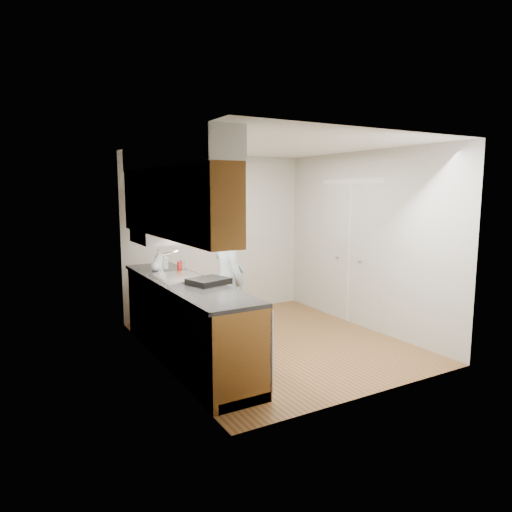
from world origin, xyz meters
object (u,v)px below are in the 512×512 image
Objects in this scene: dish_rack at (209,281)px; soap_bottle_b at (164,260)px; steel_can at (182,265)px; soap_bottle_c at (156,265)px; soap_bottle_a at (158,260)px; soda_can at (180,266)px; person at (228,270)px.

soap_bottle_b is at bearing 79.03° from dish_rack.
steel_can is 1.03m from dish_rack.
soap_bottle_b is 1.36× the size of soap_bottle_c.
soap_bottle_a is 0.31m from steel_can.
soap_bottle_a is at bearing 19.85° from soap_bottle_c.
soap_bottle_a is at bearing 145.49° from soda_can.
soap_bottle_c reaches higher than soda_can.
soap_bottle_b is 1.81× the size of soda_can.
person reaches higher than soda_can.
person is 8.99× the size of soap_bottle_b.
soap_bottle_b reaches higher than steel_can.
dish_rack is at bearing -77.21° from soap_bottle_c.
steel_can reaches higher than soda_can.
soap_bottle_c is at bearing 87.22° from dish_rack.
dish_rack is (0.10, -1.20, -0.08)m from soap_bottle_b.
soap_bottle_a is 1.73× the size of soap_bottle_c.
steel_can is 0.32× the size of dish_rack.
soda_can is at bearing -34.51° from soap_bottle_a.
soda_can is (0.27, -0.14, -0.02)m from soap_bottle_c.
soap_bottle_b is (0.11, 0.09, -0.03)m from soap_bottle_a.
steel_can reaches higher than dish_rack.
person is 0.63m from dish_rack.
soda_can is at bearing -64.46° from soap_bottle_b.
steel_can is at bearing 48.26° from soda_can.
person reaches higher than steel_can.
soap_bottle_c is 1.26× the size of steel_can.
soap_bottle_c is (-0.70, 0.66, 0.03)m from person.
soap_bottle_a is 0.14m from soap_bottle_b.
person is 15.34× the size of steel_can.
dish_rack is (-0.45, -0.44, -0.02)m from person.
steel_can is (0.06, 0.07, 0.00)m from soda_can.
soap_bottle_c is at bearing 152.81° from soda_can.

